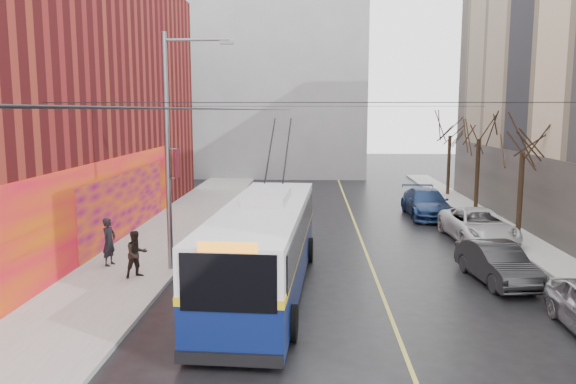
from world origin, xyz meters
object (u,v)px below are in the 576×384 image
(trolleybus, at_px, (264,246))
(parked_car_c, at_px, (478,225))
(streetlight_pole, at_px, (172,146))
(parked_car_b, at_px, (497,263))
(tree_far, at_px, (450,125))
(pedestrian_a, at_px, (109,242))
(following_car, at_px, (284,219))
(tree_mid, at_px, (480,126))
(pedestrian_b, at_px, (136,254))
(parked_car_d, at_px, (426,203))
(tree_near, at_px, (524,136))

(trolleybus, distance_m, parked_car_c, 12.40)
(streetlight_pole, distance_m, parked_car_b, 12.66)
(tree_far, relative_size, pedestrian_a, 3.49)
(tree_far, relative_size, parked_car_b, 1.52)
(following_car, bearing_deg, parked_car_b, -35.03)
(tree_mid, height_order, pedestrian_b, tree_mid)
(tree_far, distance_m, parked_car_c, 15.11)
(trolleybus, height_order, parked_car_c, trolleybus)
(parked_car_d, bearing_deg, pedestrian_b, -136.14)
(tree_mid, distance_m, parked_car_c, 8.82)
(streetlight_pole, relative_size, parked_car_c, 1.63)
(parked_car_b, bearing_deg, streetlight_pole, 168.91)
(pedestrian_a, bearing_deg, tree_mid, -41.01)
(parked_car_c, distance_m, pedestrian_b, 15.81)
(tree_near, relative_size, trolleybus, 0.51)
(tree_mid, bearing_deg, parked_car_c, -105.27)
(tree_far, height_order, pedestrian_a, tree_far)
(tree_far, height_order, parked_car_d, tree_far)
(tree_mid, xyz_separation_m, parked_car_d, (-3.20, -1.19, -4.44))
(tree_near, relative_size, pedestrian_a, 3.40)
(parked_car_c, height_order, pedestrian_b, pedestrian_b)
(tree_far, xyz_separation_m, following_car, (-11.30, -12.93, -4.40))
(tree_mid, distance_m, trolleybus, 19.43)
(trolleybus, relative_size, parked_car_d, 2.23)
(streetlight_pole, bearing_deg, tree_near, 21.62)
(tree_mid, height_order, parked_car_b, tree_mid)
(streetlight_pole, xyz_separation_m, parked_car_b, (11.94, -0.78, -4.13))
(streetlight_pole, xyz_separation_m, parked_car_c, (13.14, 5.67, -4.08))
(trolleybus, xyz_separation_m, pedestrian_a, (-6.29, 2.56, -0.53))
(parked_car_d, bearing_deg, tree_far, 67.64)
(parked_car_c, bearing_deg, pedestrian_a, -164.44)
(tree_far, xyz_separation_m, pedestrian_a, (-17.80, -19.67, -4.05))
(tree_far, height_order, parked_car_c, tree_far)
(parked_car_b, bearing_deg, pedestrian_a, 168.30)
(tree_far, xyz_separation_m, parked_car_b, (-3.20, -20.78, -4.43))
(following_car, bearing_deg, trolleybus, -82.22)
(tree_mid, relative_size, parked_car_d, 1.20)
(tree_far, bearing_deg, parked_car_b, -98.75)
(tree_mid, relative_size, pedestrian_b, 3.89)
(tree_mid, relative_size, parked_car_c, 1.21)
(tree_far, xyz_separation_m, trolleybus, (-11.51, -22.23, -3.52))
(tree_far, height_order, parked_car_b, tree_far)
(tree_far, bearing_deg, parked_car_d, -111.34)
(tree_mid, bearing_deg, trolleybus, -127.08)
(following_car, bearing_deg, parked_car_c, 0.54)
(following_car, height_order, pedestrian_b, pedestrian_b)
(tree_far, xyz_separation_m, parked_car_c, (-2.00, -14.33, -4.38))
(following_car, bearing_deg, pedestrian_b, -111.86)
(pedestrian_a, bearing_deg, streetlight_pole, -83.54)
(parked_car_d, distance_m, pedestrian_a, 18.57)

